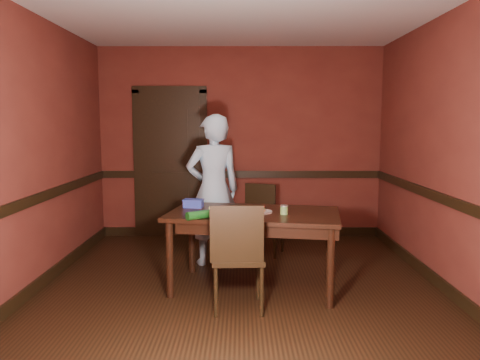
{
  "coord_description": "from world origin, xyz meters",
  "views": [
    {
      "loc": [
        0.01,
        -4.44,
        1.64
      ],
      "look_at": [
        0.0,
        0.35,
        1.05
      ],
      "focal_mm": 35.0,
      "sensor_mm": 36.0,
      "label": 1
    }
  ],
  "objects_px": {
    "dining_table": "(254,250)",
    "chair_near": "(238,255)",
    "chair_far": "(266,220)",
    "food_tub": "(194,203)",
    "sandwich_plate": "(260,211)",
    "person": "(213,190)",
    "sauce_jar": "(284,210)",
    "cheese_saucer": "(215,210)"
  },
  "relations": [
    {
      "from": "person",
      "to": "food_tub",
      "type": "distance_m",
      "value": 0.61
    },
    {
      "from": "sandwich_plate",
      "to": "sauce_jar",
      "type": "distance_m",
      "value": 0.25
    },
    {
      "from": "chair_near",
      "to": "person",
      "type": "xyz_separation_m",
      "value": [
        -0.29,
        1.34,
        0.39
      ]
    },
    {
      "from": "person",
      "to": "sauce_jar",
      "type": "bearing_deg",
      "value": 109.42
    },
    {
      "from": "person",
      "to": "sauce_jar",
      "type": "relative_size",
      "value": 19.08
    },
    {
      "from": "chair_near",
      "to": "dining_table",
      "type": "bearing_deg",
      "value": -108.92
    },
    {
      "from": "chair_near",
      "to": "sauce_jar",
      "type": "height_order",
      "value": "chair_near"
    },
    {
      "from": "chair_far",
      "to": "sandwich_plate",
      "type": "xyz_separation_m",
      "value": [
        -0.13,
        -1.26,
        0.36
      ]
    },
    {
      "from": "sauce_jar",
      "to": "food_tub",
      "type": "xyz_separation_m",
      "value": [
        -0.9,
        0.37,
        -0.0
      ]
    },
    {
      "from": "chair_far",
      "to": "sauce_jar",
      "type": "bearing_deg",
      "value": -65.81
    },
    {
      "from": "dining_table",
      "to": "sandwich_plate",
      "type": "relative_size",
      "value": 6.7
    },
    {
      "from": "chair_far",
      "to": "food_tub",
      "type": "xyz_separation_m",
      "value": [
        -0.8,
        -0.98,
        0.38
      ]
    },
    {
      "from": "sandwich_plate",
      "to": "food_tub",
      "type": "distance_m",
      "value": 0.73
    },
    {
      "from": "dining_table",
      "to": "chair_near",
      "type": "distance_m",
      "value": 0.54
    },
    {
      "from": "sauce_jar",
      "to": "food_tub",
      "type": "distance_m",
      "value": 0.97
    },
    {
      "from": "chair_far",
      "to": "cheese_saucer",
      "type": "relative_size",
      "value": 5.29
    },
    {
      "from": "person",
      "to": "sauce_jar",
      "type": "distance_m",
      "value": 1.2
    },
    {
      "from": "chair_near",
      "to": "person",
      "type": "height_order",
      "value": "person"
    },
    {
      "from": "dining_table",
      "to": "sandwich_plate",
      "type": "xyz_separation_m",
      "value": [
        0.05,
        -0.04,
        0.4
      ]
    },
    {
      "from": "person",
      "to": "sauce_jar",
      "type": "xyz_separation_m",
      "value": [
        0.73,
        -0.96,
        -0.05
      ]
    },
    {
      "from": "chair_far",
      "to": "person",
      "type": "height_order",
      "value": "person"
    },
    {
      "from": "person",
      "to": "sauce_jar",
      "type": "height_order",
      "value": "person"
    },
    {
      "from": "person",
      "to": "cheese_saucer",
      "type": "distance_m",
      "value": 0.83
    },
    {
      "from": "sauce_jar",
      "to": "food_tub",
      "type": "bearing_deg",
      "value": 157.56
    },
    {
      "from": "chair_far",
      "to": "chair_near",
      "type": "relative_size",
      "value": 0.9
    },
    {
      "from": "dining_table",
      "to": "sandwich_plate",
      "type": "bearing_deg",
      "value": -23.81
    },
    {
      "from": "dining_table",
      "to": "cheese_saucer",
      "type": "distance_m",
      "value": 0.56
    },
    {
      "from": "chair_near",
      "to": "sandwich_plate",
      "type": "distance_m",
      "value": 0.6
    },
    {
      "from": "chair_far",
      "to": "sauce_jar",
      "type": "height_order",
      "value": "chair_far"
    },
    {
      "from": "chair_near",
      "to": "cheese_saucer",
      "type": "bearing_deg",
      "value": -68.84
    },
    {
      "from": "food_tub",
      "to": "dining_table",
      "type": "bearing_deg",
      "value": -13.23
    },
    {
      "from": "dining_table",
      "to": "food_tub",
      "type": "bearing_deg",
      "value": 167.97
    },
    {
      "from": "chair_far",
      "to": "sandwich_plate",
      "type": "relative_size",
      "value": 3.52
    },
    {
      "from": "cheese_saucer",
      "to": "sandwich_plate",
      "type": "bearing_deg",
      "value": -5.9
    },
    {
      "from": "sauce_jar",
      "to": "cheese_saucer",
      "type": "distance_m",
      "value": 0.68
    },
    {
      "from": "chair_far",
      "to": "food_tub",
      "type": "height_order",
      "value": "chair_far"
    },
    {
      "from": "sauce_jar",
      "to": "sandwich_plate",
      "type": "bearing_deg",
      "value": 158.22
    },
    {
      "from": "chair_far",
      "to": "person",
      "type": "bearing_deg",
      "value": -128.12
    },
    {
      "from": "chair_far",
      "to": "dining_table",
      "type": "bearing_deg",
      "value": -78.56
    },
    {
      "from": "dining_table",
      "to": "chair_far",
      "type": "relative_size",
      "value": 1.9
    },
    {
      "from": "cheese_saucer",
      "to": "sauce_jar",
      "type": "bearing_deg",
      "value": -11.64
    },
    {
      "from": "chair_near",
      "to": "cheese_saucer",
      "type": "relative_size",
      "value": 5.88
    }
  ]
}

